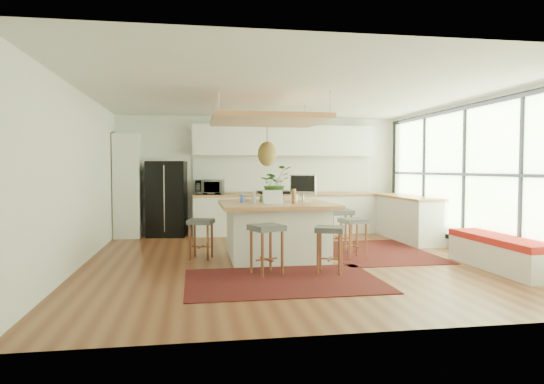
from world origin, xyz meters
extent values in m
plane|color=brown|center=(0.00, 0.00, 0.00)|extent=(7.00, 7.00, 0.00)
plane|color=white|center=(0.00, 0.00, 2.70)|extent=(7.00, 7.00, 0.00)
plane|color=white|center=(0.00, 3.50, 1.35)|extent=(6.50, 0.00, 6.50)
plane|color=white|center=(0.00, -3.50, 1.35)|extent=(6.50, 0.00, 6.50)
plane|color=white|center=(-3.25, 0.00, 1.35)|extent=(0.00, 7.00, 7.00)
plane|color=white|center=(3.25, 0.00, 1.35)|extent=(0.00, 7.00, 7.00)
cube|color=white|center=(-2.95, 3.18, 1.12)|extent=(0.55, 0.60, 2.25)
cube|color=white|center=(0.55, 3.18, 0.44)|extent=(4.20, 0.60, 0.88)
cube|color=#AD683D|center=(0.55, 3.18, 0.90)|extent=(4.24, 0.64, 0.05)
cube|color=white|center=(0.55, 3.48, 1.35)|extent=(4.20, 0.02, 0.80)
cube|color=white|center=(0.55, 3.32, 2.15)|extent=(4.20, 0.34, 0.70)
cube|color=white|center=(2.93, 2.00, 0.44)|extent=(0.60, 2.50, 0.88)
cube|color=#AD683D|center=(2.93, 2.00, 0.90)|extent=(0.64, 2.54, 0.05)
cube|color=black|center=(-0.36, -1.39, 0.01)|extent=(2.60, 1.80, 0.01)
cube|color=black|center=(1.69, 0.55, 0.01)|extent=(1.80, 2.60, 0.01)
imported|color=#A5A5AA|center=(-1.17, 3.12, 1.13)|extent=(0.65, 0.43, 0.40)
imported|color=#1E4C19|center=(-0.10, 0.82, 1.17)|extent=(0.80, 0.82, 0.49)
imported|color=white|center=(-0.66, 0.66, 0.95)|extent=(0.23, 0.23, 0.05)
cylinder|color=blue|center=(-0.71, 0.43, 1.03)|extent=(0.07, 0.07, 0.19)
cylinder|color=silver|center=(-0.56, 0.18, 1.03)|extent=(0.07, 0.07, 0.19)
cylinder|color=#996333|center=(0.09, 0.03, 1.03)|extent=(0.07, 0.07, 0.19)
cylinder|color=white|center=(0.19, 0.38, 1.03)|extent=(0.07, 0.07, 0.19)
cylinder|color=#56814D|center=(-0.36, 0.58, 1.03)|extent=(0.07, 0.07, 0.19)
camera|label=1|loc=(-1.53, -7.63, 1.50)|focal=31.70mm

